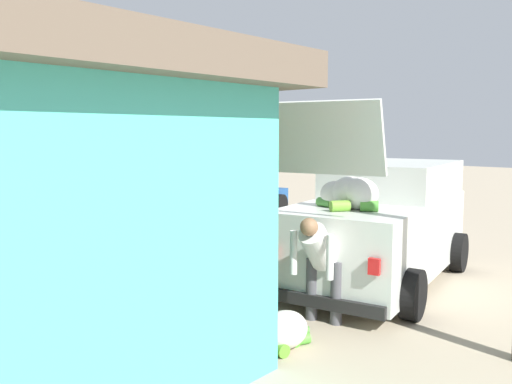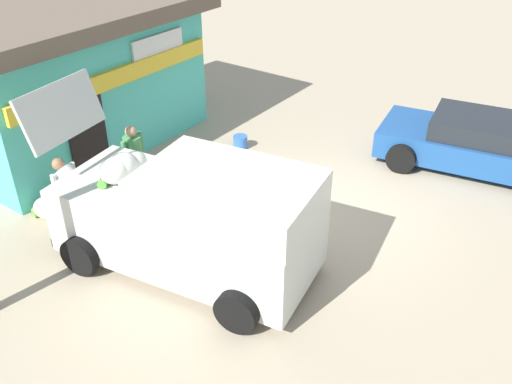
{
  "view_description": "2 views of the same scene",
  "coord_description": "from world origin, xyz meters",
  "px_view_note": "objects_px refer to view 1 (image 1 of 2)",
  "views": [
    {
      "loc": [
        -6.93,
        8.6,
        2.41
      ],
      "look_at": [
        -0.24,
        1.12,
        1.29
      ],
      "focal_mm": 37.68,
      "sensor_mm": 36.0,
      "label": 1
    },
    {
      "loc": [
        -7.89,
        -4.17,
        5.86
      ],
      "look_at": [
        -1.22,
        0.74,
        0.74
      ],
      "focal_mm": 38.32,
      "sensor_mm": 36.0,
      "label": 2
    }
  ],
  "objects_px": {
    "customer_bending": "(319,259)",
    "unloaded_banana_pile": "(285,332)",
    "storefront_bar": "(0,201)",
    "delivery_van": "(380,222)",
    "parked_sedan": "(225,200)",
    "paint_bucket": "(135,256)",
    "vendor_standing": "(243,239)"
  },
  "relations": [
    {
      "from": "customer_bending",
      "to": "unloaded_banana_pile",
      "type": "relative_size",
      "value": 1.52
    },
    {
      "from": "customer_bending",
      "to": "unloaded_banana_pile",
      "type": "distance_m",
      "value": 1.06
    },
    {
      "from": "storefront_bar",
      "to": "unloaded_banana_pile",
      "type": "distance_m",
      "value": 3.48
    },
    {
      "from": "delivery_van",
      "to": "parked_sedan",
      "type": "distance_m",
      "value": 6.75
    },
    {
      "from": "customer_bending",
      "to": "paint_bucket",
      "type": "distance_m",
      "value": 4.37
    },
    {
      "from": "storefront_bar",
      "to": "customer_bending",
      "type": "height_order",
      "value": "storefront_bar"
    },
    {
      "from": "vendor_standing",
      "to": "storefront_bar",
      "type": "bearing_deg",
      "value": 71.79
    },
    {
      "from": "delivery_van",
      "to": "paint_bucket",
      "type": "relative_size",
      "value": 14.41
    },
    {
      "from": "customer_bending",
      "to": "paint_bucket",
      "type": "relative_size",
      "value": 4.25
    },
    {
      "from": "unloaded_banana_pile",
      "to": "delivery_van",
      "type": "bearing_deg",
      "value": -79.86
    },
    {
      "from": "parked_sedan",
      "to": "unloaded_banana_pile",
      "type": "relative_size",
      "value": 4.7
    },
    {
      "from": "storefront_bar",
      "to": "paint_bucket",
      "type": "height_order",
      "value": "storefront_bar"
    },
    {
      "from": "delivery_van",
      "to": "customer_bending",
      "type": "xyz_separation_m",
      "value": [
        -0.45,
        2.35,
        -0.11
      ]
    },
    {
      "from": "customer_bending",
      "to": "unloaded_banana_pile",
      "type": "height_order",
      "value": "customer_bending"
    },
    {
      "from": "storefront_bar",
      "to": "unloaded_banana_pile",
      "type": "relative_size",
      "value": 6.69
    },
    {
      "from": "parked_sedan",
      "to": "unloaded_banana_pile",
      "type": "distance_m",
      "value": 8.92
    },
    {
      "from": "unloaded_banana_pile",
      "to": "paint_bucket",
      "type": "xyz_separation_m",
      "value": [
        4.42,
        -1.14,
        -0.03
      ]
    },
    {
      "from": "unloaded_banana_pile",
      "to": "customer_bending",
      "type": "bearing_deg",
      "value": -81.81
    },
    {
      "from": "parked_sedan",
      "to": "customer_bending",
      "type": "bearing_deg",
      "value": 143.07
    },
    {
      "from": "customer_bending",
      "to": "delivery_van",
      "type": "bearing_deg",
      "value": -79.19
    },
    {
      "from": "customer_bending",
      "to": "paint_bucket",
      "type": "height_order",
      "value": "customer_bending"
    },
    {
      "from": "parked_sedan",
      "to": "paint_bucket",
      "type": "relative_size",
      "value": 13.16
    },
    {
      "from": "parked_sedan",
      "to": "unloaded_banana_pile",
      "type": "bearing_deg",
      "value": 139.34
    },
    {
      "from": "parked_sedan",
      "to": "paint_bucket",
      "type": "xyz_separation_m",
      "value": [
        -2.34,
        4.67,
        -0.4
      ]
    },
    {
      "from": "vendor_standing",
      "to": "paint_bucket",
      "type": "distance_m",
      "value": 3.07
    },
    {
      "from": "customer_bending",
      "to": "vendor_standing",
      "type": "bearing_deg",
      "value": -2.59
    },
    {
      "from": "vendor_standing",
      "to": "unloaded_banana_pile",
      "type": "distance_m",
      "value": 1.85
    },
    {
      "from": "storefront_bar",
      "to": "paint_bucket",
      "type": "xyz_separation_m",
      "value": [
        2.0,
        -3.18,
        -1.49
      ]
    },
    {
      "from": "unloaded_banana_pile",
      "to": "paint_bucket",
      "type": "relative_size",
      "value": 2.8
    },
    {
      "from": "storefront_bar",
      "to": "paint_bucket",
      "type": "bearing_deg",
      "value": -57.8
    },
    {
      "from": "paint_bucket",
      "to": "storefront_bar",
      "type": "bearing_deg",
      "value": 122.2
    },
    {
      "from": "storefront_bar",
      "to": "vendor_standing",
      "type": "xyz_separation_m",
      "value": [
        -0.96,
        -2.91,
        -0.73
      ]
    }
  ]
}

